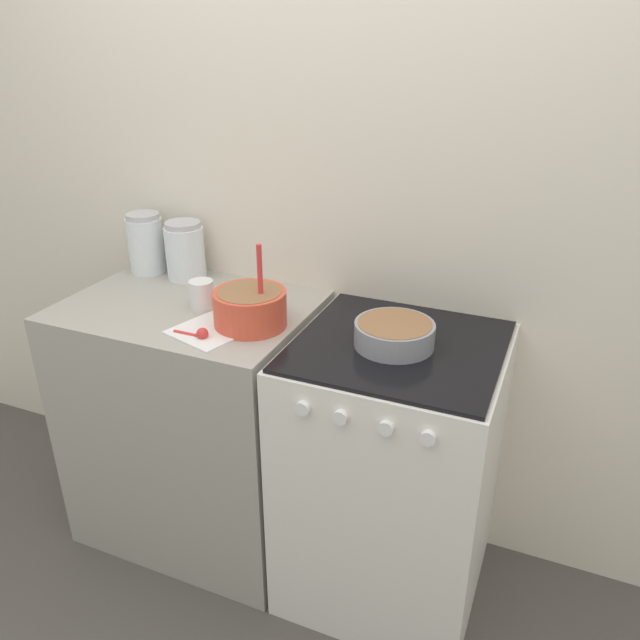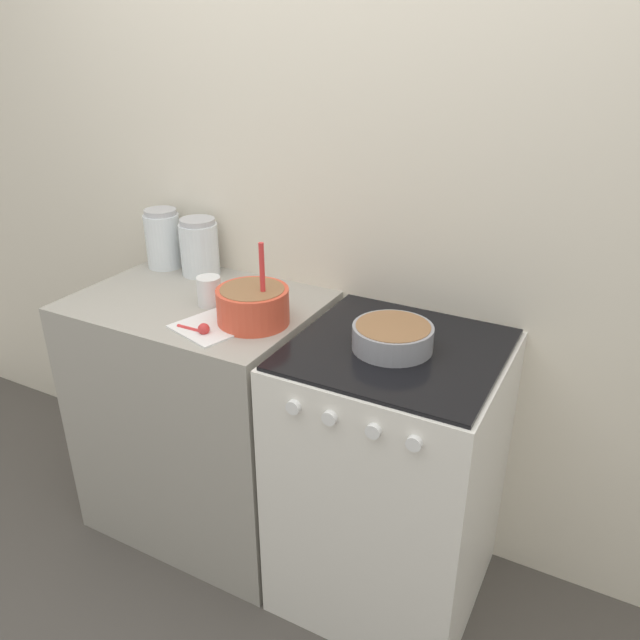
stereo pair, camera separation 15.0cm
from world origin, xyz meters
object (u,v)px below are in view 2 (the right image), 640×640
at_px(baking_pan, 393,336).
at_px(storage_jar_left, 164,242).
at_px(stove, 390,475).
at_px(storage_jar_middle, 200,251).
at_px(mixing_bowl, 253,304).
at_px(tin_can, 209,291).

xyz_separation_m(baking_pan, storage_jar_left, (-1.04, 0.23, 0.06)).
xyz_separation_m(stove, storage_jar_middle, (-0.88, 0.21, 0.56)).
xyz_separation_m(mixing_bowl, storage_jar_middle, (-0.42, 0.27, 0.02)).
height_order(storage_jar_left, storage_jar_middle, storage_jar_left).
bearing_deg(storage_jar_left, storage_jar_middle, 0.00).
xyz_separation_m(mixing_bowl, tin_can, (-0.21, 0.05, -0.02)).
bearing_deg(storage_jar_middle, mixing_bowl, -33.07).
height_order(stove, mixing_bowl, mixing_bowl).
height_order(stove, storage_jar_left, storage_jar_left).
bearing_deg(baking_pan, stove, 53.79).
height_order(baking_pan, tin_can, tin_can).
relative_size(baking_pan, storage_jar_left, 1.04).
distance_m(mixing_bowl, storage_jar_left, 0.65).
bearing_deg(storage_jar_left, mixing_bowl, -24.71).
height_order(storage_jar_left, tin_can, storage_jar_left).
relative_size(baking_pan, tin_can, 2.37).
bearing_deg(stove, storage_jar_left, 168.58).
xyz_separation_m(storage_jar_left, storage_jar_middle, (0.17, 0.00, -0.01)).
bearing_deg(tin_can, baking_pan, -0.50).
bearing_deg(stove, tin_can, -179.15).
xyz_separation_m(baking_pan, storage_jar_middle, (-0.86, 0.23, 0.05)).
bearing_deg(mixing_bowl, tin_can, 166.75).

